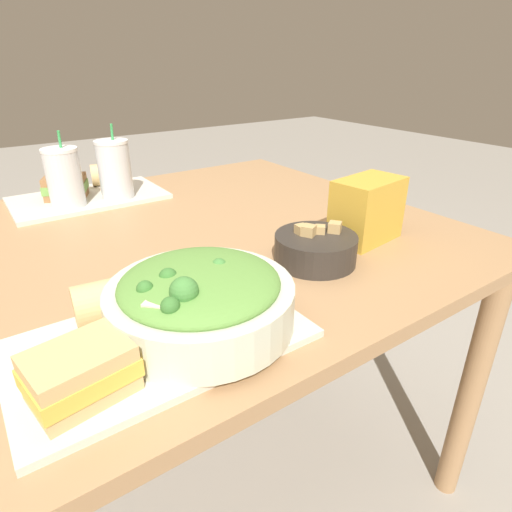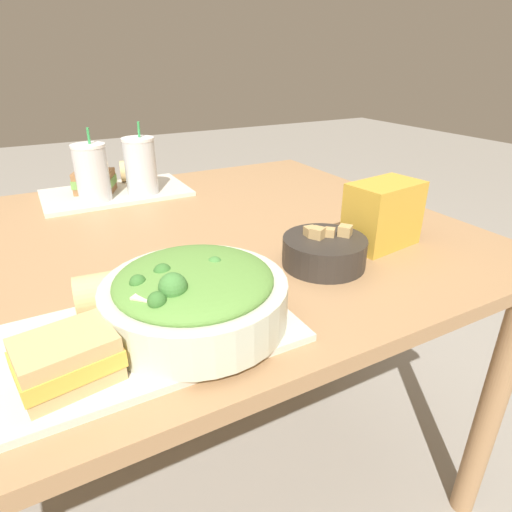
# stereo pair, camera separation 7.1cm
# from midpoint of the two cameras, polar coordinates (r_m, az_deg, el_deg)

# --- Properties ---
(ground_plane) EXTENTS (12.00, 12.00, 0.00)m
(ground_plane) POSITION_cam_midpoint_polar(r_m,az_deg,el_deg) (1.49, -8.80, -26.66)
(ground_plane) COLOR gray
(dining_table) EXTENTS (1.47, 1.10, 0.78)m
(dining_table) POSITION_cam_midpoint_polar(r_m,az_deg,el_deg) (1.04, -11.30, -2.33)
(dining_table) COLOR #A37A51
(dining_table) RESTS_ON ground_plane
(tray_near) EXTENTS (0.42, 0.25, 0.01)m
(tray_near) POSITION_cam_midpoint_polar(r_m,az_deg,el_deg) (0.67, -10.48, -10.22)
(tray_near) COLOR beige
(tray_near) RESTS_ON dining_table
(tray_far) EXTENTS (0.42, 0.25, 0.01)m
(tray_far) POSITION_cam_midpoint_polar(r_m,az_deg,el_deg) (1.37, -16.74, 8.06)
(tray_far) COLOR beige
(tray_far) RESTS_ON dining_table
(salad_bowl) EXTENTS (0.28, 0.28, 0.11)m
(salad_bowl) POSITION_cam_midpoint_polar(r_m,az_deg,el_deg) (0.65, -5.11, -5.19)
(salad_bowl) COLOR beige
(salad_bowl) RESTS_ON tray_near
(soup_bowl) EXTENTS (0.17, 0.17, 0.08)m
(soup_bowl) POSITION_cam_midpoint_polar(r_m,az_deg,el_deg) (0.87, 11.41, 0.69)
(soup_bowl) COLOR #2D2823
(soup_bowl) RESTS_ON dining_table
(sandwich_near) EXTENTS (0.13, 0.11, 0.06)m
(sandwich_near) POSITION_cam_midpoint_polar(r_m,az_deg,el_deg) (0.58, -20.65, -12.90)
(sandwich_near) COLOR tan
(sandwich_near) RESTS_ON tray_near
(baguette_near) EXTENTS (0.11, 0.08, 0.07)m
(baguette_near) POSITION_cam_midpoint_polar(r_m,az_deg,el_deg) (0.71, -16.19, -4.69)
(baguette_near) COLOR tan
(baguette_near) RESTS_ON tray_near
(sandwich_far) EXTENTS (0.14, 0.13, 0.06)m
(sandwich_far) POSITION_cam_midpoint_polar(r_m,az_deg,el_deg) (1.37, -19.35, 9.33)
(sandwich_far) COLOR olive
(sandwich_far) RESTS_ON tray_far
(baguette_far) EXTENTS (0.09, 0.08, 0.07)m
(baguette_far) POSITION_cam_midpoint_polar(r_m,az_deg,el_deg) (1.46, -14.67, 10.93)
(baguette_far) COLOR tan
(baguette_far) RESTS_ON tray_far
(drink_cup_dark) EXTENTS (0.09, 0.09, 0.20)m
(drink_cup_dark) POSITION_cam_midpoint_polar(r_m,az_deg,el_deg) (1.28, -19.51, 10.19)
(drink_cup_dark) COLOR silver
(drink_cup_dark) RESTS_ON tray_far
(drink_cup_red) EXTENTS (0.09, 0.09, 0.21)m
(drink_cup_red) POSITION_cam_midpoint_polar(r_m,az_deg,el_deg) (1.31, -13.60, 11.34)
(drink_cup_red) COLOR silver
(drink_cup_red) RESTS_ON tray_far
(chip_bag) EXTENTS (0.17, 0.12, 0.14)m
(chip_bag) POSITION_cam_midpoint_polar(r_m,az_deg,el_deg) (0.99, 18.56, 5.27)
(chip_bag) COLOR gold
(chip_bag) RESTS_ON dining_table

